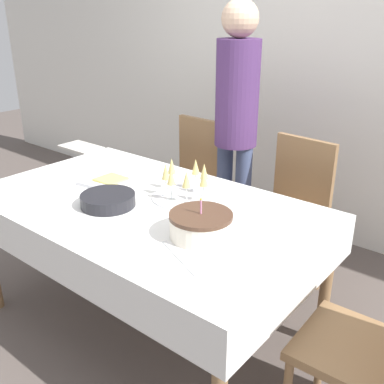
{
  "coord_description": "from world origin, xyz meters",
  "views": [
    {
      "loc": [
        1.53,
        -1.48,
        1.69
      ],
      "look_at": [
        0.28,
        0.04,
        0.88
      ],
      "focal_mm": 42.0,
      "sensor_mm": 36.0,
      "label": 1
    }
  ],
  "objects_px": {
    "birthday_cake": "(201,225)",
    "champagne_tray": "(185,183)",
    "dining_chair_far_left": "(191,180)",
    "person_standing": "(237,112)",
    "high_chair": "(92,172)",
    "dining_chair_far_right": "(291,210)",
    "plate_stack_main": "(108,200)",
    "dining_chair_right_end": "(379,341)"
  },
  "relations": [
    {
      "from": "birthday_cake",
      "to": "champagne_tray",
      "type": "distance_m",
      "value": 0.45
    },
    {
      "from": "dining_chair_far_left",
      "to": "person_standing",
      "type": "xyz_separation_m",
      "value": [
        0.32,
        0.08,
        0.53
      ]
    },
    {
      "from": "person_standing",
      "to": "high_chair",
      "type": "xyz_separation_m",
      "value": [
        -1.15,
        -0.31,
        -0.58
      ]
    },
    {
      "from": "dining_chair_far_right",
      "to": "plate_stack_main",
      "type": "relative_size",
      "value": 3.51
    },
    {
      "from": "dining_chair_far_left",
      "to": "champagne_tray",
      "type": "relative_size",
      "value": 2.75
    },
    {
      "from": "dining_chair_right_end",
      "to": "person_standing",
      "type": "height_order",
      "value": "person_standing"
    },
    {
      "from": "dining_chair_far_right",
      "to": "plate_stack_main",
      "type": "height_order",
      "value": "dining_chair_far_right"
    },
    {
      "from": "dining_chair_far_left",
      "to": "dining_chair_far_right",
      "type": "relative_size",
      "value": 1.0
    },
    {
      "from": "birthday_cake",
      "to": "dining_chair_right_end",
      "type": "bearing_deg",
      "value": 7.78
    },
    {
      "from": "dining_chair_far_left",
      "to": "birthday_cake",
      "type": "xyz_separation_m",
      "value": [
        0.85,
        -0.96,
        0.28
      ]
    },
    {
      "from": "champagne_tray",
      "to": "person_standing",
      "type": "xyz_separation_m",
      "value": [
        -0.19,
        0.75,
        0.22
      ]
    },
    {
      "from": "dining_chair_right_end",
      "to": "dining_chair_far_left",
      "type": "bearing_deg",
      "value": 152.02
    },
    {
      "from": "birthday_cake",
      "to": "dining_chair_far_left",
      "type": "bearing_deg",
      "value": 131.29
    },
    {
      "from": "birthday_cake",
      "to": "high_chair",
      "type": "xyz_separation_m",
      "value": [
        -1.68,
        0.73,
        -0.34
      ]
    },
    {
      "from": "dining_chair_right_end",
      "to": "plate_stack_main",
      "type": "height_order",
      "value": "dining_chair_right_end"
    },
    {
      "from": "dining_chair_far_left",
      "to": "champagne_tray",
      "type": "xyz_separation_m",
      "value": [
        0.51,
        -0.67,
        0.31
      ]
    },
    {
      "from": "dining_chair_far_left",
      "to": "dining_chair_far_right",
      "type": "height_order",
      "value": "same"
    },
    {
      "from": "dining_chair_far_right",
      "to": "person_standing",
      "type": "distance_m",
      "value": 0.72
    },
    {
      "from": "person_standing",
      "to": "high_chair",
      "type": "bearing_deg",
      "value": -164.73
    },
    {
      "from": "person_standing",
      "to": "high_chair",
      "type": "relative_size",
      "value": 2.47
    },
    {
      "from": "dining_chair_far_left",
      "to": "dining_chair_right_end",
      "type": "distance_m",
      "value": 1.83
    },
    {
      "from": "dining_chair_right_end",
      "to": "person_standing",
      "type": "relative_size",
      "value": 0.55
    },
    {
      "from": "high_chair",
      "to": "dining_chair_far_left",
      "type": "bearing_deg",
      "value": 15.86
    },
    {
      "from": "champagne_tray",
      "to": "dining_chair_far_left",
      "type": "bearing_deg",
      "value": 127.32
    },
    {
      "from": "plate_stack_main",
      "to": "person_standing",
      "type": "bearing_deg",
      "value": 87.81
    },
    {
      "from": "plate_stack_main",
      "to": "birthday_cake",
      "type": "bearing_deg",
      "value": 3.74
    },
    {
      "from": "champagne_tray",
      "to": "plate_stack_main",
      "type": "bearing_deg",
      "value": -124.6
    },
    {
      "from": "birthday_cake",
      "to": "high_chair",
      "type": "distance_m",
      "value": 1.86
    },
    {
      "from": "dining_chair_far_left",
      "to": "person_standing",
      "type": "relative_size",
      "value": 0.55
    },
    {
      "from": "dining_chair_far_left",
      "to": "plate_stack_main",
      "type": "relative_size",
      "value": 3.51
    },
    {
      "from": "champagne_tray",
      "to": "plate_stack_main",
      "type": "distance_m",
      "value": 0.41
    },
    {
      "from": "birthday_cake",
      "to": "high_chair",
      "type": "bearing_deg",
      "value": 156.59
    },
    {
      "from": "dining_chair_far_right",
      "to": "person_standing",
      "type": "xyz_separation_m",
      "value": [
        -0.48,
        0.08,
        0.53
      ]
    },
    {
      "from": "dining_chair_far_right",
      "to": "plate_stack_main",
      "type": "distance_m",
      "value": 1.16
    },
    {
      "from": "dining_chair_far_left",
      "to": "person_standing",
      "type": "distance_m",
      "value": 0.62
    },
    {
      "from": "dining_chair_far_left",
      "to": "plate_stack_main",
      "type": "distance_m",
      "value": 1.07
    },
    {
      "from": "dining_chair_far_right",
      "to": "dining_chair_right_end",
      "type": "relative_size",
      "value": 1.0
    },
    {
      "from": "birthday_cake",
      "to": "high_chair",
      "type": "relative_size",
      "value": 0.39
    },
    {
      "from": "champagne_tray",
      "to": "dining_chair_far_right",
      "type": "bearing_deg",
      "value": 66.27
    },
    {
      "from": "dining_chair_far_left",
      "to": "high_chair",
      "type": "distance_m",
      "value": 0.87
    },
    {
      "from": "person_standing",
      "to": "champagne_tray",
      "type": "bearing_deg",
      "value": -75.79
    },
    {
      "from": "dining_chair_right_end",
      "to": "birthday_cake",
      "type": "height_order",
      "value": "dining_chair_right_end"
    }
  ]
}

